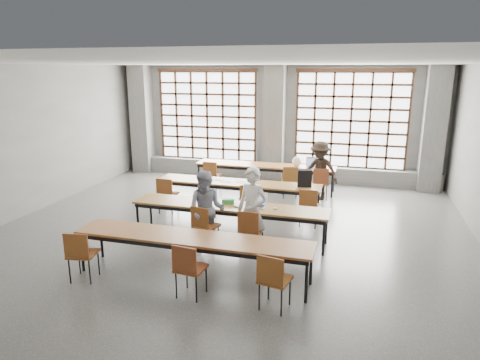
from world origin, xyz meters
name	(u,v)px	position (x,y,z in m)	size (l,w,h in m)	color
floor	(221,242)	(0.00, 0.00, 0.00)	(11.00, 11.00, 0.00)	#464644
ceiling	(219,62)	(0.00, 0.00, 3.50)	(11.00, 11.00, 0.00)	silver
wall_back	(276,123)	(0.00, 5.50, 1.75)	(10.00, 10.00, 0.00)	#5B5B59
wall_left	(7,145)	(-5.00, 0.00, 1.75)	(11.00, 11.00, 0.00)	#5B5B59
column_left	(142,119)	(-4.50, 5.22, 1.75)	(0.60, 0.55, 3.50)	#575754
column_mid	(274,124)	(0.00, 5.22, 1.75)	(0.60, 0.55, 3.50)	#575754
column_right	(434,130)	(4.50, 5.22, 1.75)	(0.60, 0.55, 3.50)	#575754
window_left	(207,116)	(-2.25, 5.42, 1.90)	(3.32, 0.12, 3.00)	white
window_right	(351,121)	(2.25, 5.42, 1.90)	(3.32, 0.12, 3.00)	white
sill_ledge	(274,171)	(0.00, 5.30, 0.25)	(9.80, 0.35, 0.50)	#575754
desk_row_a	(265,167)	(-0.01, 4.04, 0.66)	(4.00, 0.70, 0.73)	brown
desk_row_b	(238,185)	(-0.23, 1.98, 0.66)	(4.00, 0.70, 0.73)	brown
desk_row_c	(229,208)	(0.11, 0.20, 0.66)	(4.00, 0.70, 0.73)	brown
desk_row_d	(192,240)	(0.02, -1.56, 0.66)	(4.00, 0.70, 0.73)	brown
chair_back_left	(212,173)	(-1.42, 3.41, 0.54)	(0.43, 0.44, 0.88)	brown
chair_back_mid	(290,178)	(0.81, 3.42, 0.54)	(0.52, 0.52, 0.88)	brown
chair_back_right	(320,181)	(1.61, 3.42, 0.54)	(0.52, 0.52, 0.88)	maroon
chair_mid_left	(167,192)	(-1.83, 1.35, 0.54)	(0.43, 0.43, 0.88)	brown
chair_mid_centre	(248,198)	(0.20, 1.36, 0.54)	(0.53, 0.53, 0.88)	brown
chair_mid_right	(309,203)	(1.57, 1.35, 0.54)	(0.43, 0.44, 0.88)	brown
chair_front_left	(204,223)	(-0.21, -0.42, 0.54)	(0.52, 0.52, 0.88)	brown
chair_front_right	(250,228)	(0.70, -0.43, 0.54)	(0.44, 0.44, 0.88)	brown
chair_near_left	(80,251)	(-1.67, -2.19, 0.54)	(0.49, 0.49, 0.88)	brown
chair_near_mid	(188,265)	(0.21, -2.19, 0.54)	(0.46, 0.46, 0.88)	maroon
chair_near_right	(273,276)	(1.50, -2.19, 0.54)	(0.49, 0.49, 0.88)	brown
student_male	(252,211)	(0.71, -0.30, 0.83)	(0.60, 0.40, 1.65)	silver
student_female	(207,210)	(-0.19, -0.30, 0.76)	(0.74, 0.58, 1.52)	#172246
student_back	(320,171)	(1.59, 3.54, 0.78)	(1.00, 0.58, 1.56)	black
laptop_front	(257,203)	(0.66, 0.31, 0.79)	(0.38, 0.32, 0.26)	#AFAEB3
laptop_back	(313,165)	(1.32, 4.15, 0.79)	(0.41, 0.36, 0.26)	#AEAEB3
mouse	(276,208)	(1.06, 0.18, 0.75)	(0.10, 0.06, 0.04)	silver
green_box	(228,202)	(0.06, 0.28, 0.78)	(0.25, 0.09, 0.09)	#2C8838
phone	(236,207)	(0.29, 0.10, 0.74)	(0.13, 0.06, 0.01)	black
paper_sheet_a	(215,180)	(-0.83, 2.03, 0.73)	(0.30, 0.21, 0.00)	white
paper_sheet_b	(225,182)	(-0.53, 1.93, 0.73)	(0.30, 0.21, 0.00)	white
paper_sheet_c	(242,182)	(-0.13, 1.98, 0.73)	(0.30, 0.21, 0.00)	white
backpack	(305,178)	(1.37, 2.03, 0.93)	(0.32, 0.20, 0.40)	black
plastic_bag	(297,161)	(0.89, 4.09, 0.87)	(0.26, 0.21, 0.29)	white
red_pouch	(83,251)	(-1.68, -2.11, 0.50)	(0.20, 0.08, 0.06)	maroon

